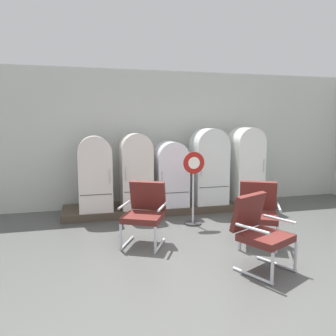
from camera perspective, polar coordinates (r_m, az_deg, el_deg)
name	(u,v)px	position (r m, az deg, el deg)	size (l,w,h in m)	color
ground	(233,270)	(4.63, 11.23, -16.85)	(12.00, 10.00, 0.05)	#4A4B4A
back_wall	(166,138)	(7.68, -0.35, 5.14)	(11.76, 0.12, 3.06)	silver
display_plinth	(173,207)	(7.29, 0.88, -6.70)	(4.67, 0.95, 0.15)	#473C2F
refrigerator_0	(95,171)	(6.74, -12.50, -0.54)	(0.65, 0.61, 1.50)	silver
refrigerator_1	(136,168)	(6.84, -5.57, -0.05)	(0.62, 0.68, 1.54)	silver
refrigerator_2	(171,172)	(6.99, 0.53, -0.70)	(0.65, 0.64, 1.36)	white
refrigerator_3	(209,164)	(7.25, 7.08, 0.73)	(0.71, 0.66, 1.63)	silver
refrigerator_4	(246,162)	(7.63, 13.25, 1.03)	(0.64, 0.70, 1.65)	white
armchair_left	(145,210)	(5.23, -4.04, -7.27)	(0.81, 0.84, 0.98)	silver
armchair_right	(258,210)	(5.41, 15.26, -7.01)	(0.82, 0.85, 0.98)	silver
armchair_center	(259,229)	(4.49, 15.51, -10.08)	(0.81, 0.84, 0.98)	silver
sign_stand	(193,192)	(6.19, 4.39, -4.14)	(0.40, 0.32, 1.37)	#2D2D30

